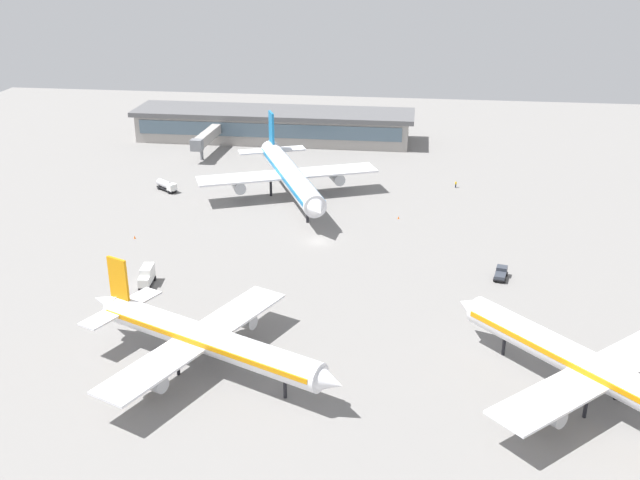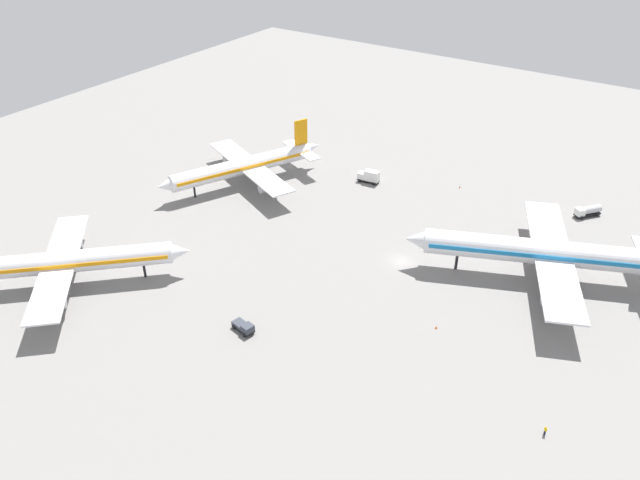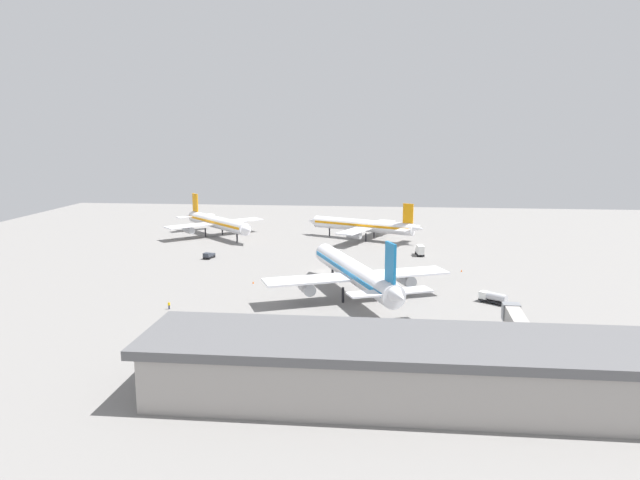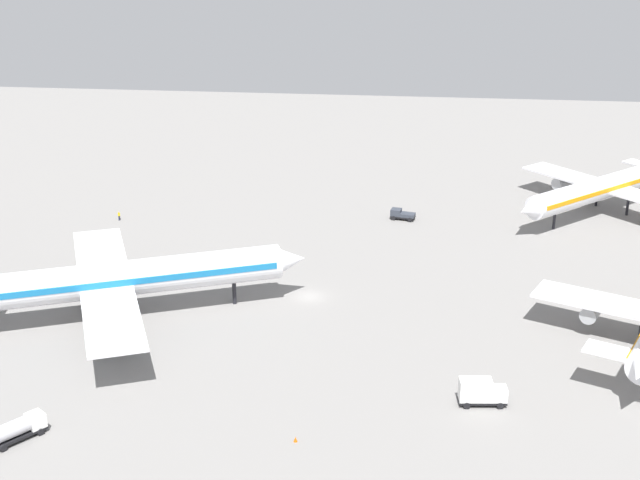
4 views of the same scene
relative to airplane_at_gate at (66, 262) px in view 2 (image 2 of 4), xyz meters
name	(u,v)px [view 2 (image 2 of 4)]	position (x,y,z in m)	size (l,w,h in m)	color
ground	(401,261)	(43.48, -50.36, -5.18)	(288.00, 288.00, 0.00)	gray
airplane_at_gate	(66,262)	(0.00, 0.00, 0.00)	(36.18, 37.28, 14.23)	white
airplane_taxiing	(544,252)	(53.54, -76.07, 0.79)	(42.39, 51.25, 16.42)	white
airplane_distant	(244,166)	(53.07, -0.69, -0.16)	(42.68, 35.38, 13.78)	white
pushback_tractor	(244,327)	(7.75, -37.63, -4.20)	(2.96, 4.70, 1.90)	black
catering_truck	(369,176)	(71.26, -26.55, -3.48)	(2.69, 5.77, 3.30)	black
fuel_truck	(588,211)	(84.41, -77.61, -3.79)	(6.12, 5.40, 2.50)	black
ground_crew_worker	(545,430)	(14.09, -89.34, -4.33)	(0.54, 0.54, 1.67)	#1E2338
safety_cone_near_gate	(436,327)	(27.43, -65.75, -4.88)	(0.44, 0.44, 0.60)	#EA590C
safety_cone_mid_apron	(460,187)	(81.33, -47.14, -4.88)	(0.44, 0.44, 0.60)	#EA590C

